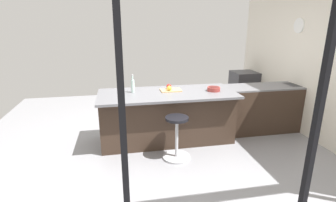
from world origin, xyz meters
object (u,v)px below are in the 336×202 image
oven_range (244,89)px  apple_yellow (169,88)px  stool_by_window (177,139)px  water_bottle (133,86)px  cutting_board (171,90)px  fruit_bowl (214,89)px  kitchen_island (167,116)px  apple_red (169,86)px

oven_range → apple_yellow: (2.28, 1.68, 0.54)m
oven_range → stool_by_window: size_ratio=1.26×
oven_range → stool_by_window: (2.30, 2.37, -0.11)m
apple_yellow → water_bottle: size_ratio=0.27×
stool_by_window → cutting_board: (-0.05, -0.74, 0.59)m
oven_range → fruit_bowl: bearing=49.9°
kitchen_island → stool_by_window: 0.69m
cutting_board → water_bottle: 0.67m
cutting_board → apple_red: bearing=-68.7°
kitchen_island → cutting_board: cutting_board is taller
kitchen_island → fruit_bowl: (-0.82, 0.09, 0.49)m
oven_range → water_bottle: (2.90, 1.62, 0.60)m
fruit_bowl → cutting_board: bearing=-11.8°
stool_by_window → water_bottle: 1.20m
kitchen_island → fruit_bowl: bearing=173.6°
kitchen_island → stool_by_window: size_ratio=3.42×
kitchen_island → apple_red: size_ratio=26.55×
oven_range → apple_red: size_ratio=9.79×
kitchen_island → stool_by_window: bearing=92.2°
apple_red → apple_yellow: bearing=82.5°
stool_by_window → water_bottle: (0.61, -0.75, 0.71)m
water_bottle → fruit_bowl: 1.41m
cutting_board → apple_red: apple_red is taller
apple_yellow → water_bottle: water_bottle is taller
cutting_board → fruit_bowl: 0.76m
apple_red → fruit_bowl: apple_red is taller
fruit_bowl → apple_red: bearing=-15.8°
kitchen_island → cutting_board: size_ratio=6.55×
oven_range → water_bottle: bearing=29.2°
oven_range → fruit_bowl: (1.50, 1.78, 0.51)m
oven_range → apple_yellow: 2.88m
cutting_board → apple_yellow: (0.04, 0.05, 0.05)m
kitchen_island → water_bottle: water_bottle is taller
apple_red → fruit_bowl: 0.79m
kitchen_island → apple_yellow: size_ratio=28.28×
oven_range → cutting_board: bearing=36.0°
apple_red → kitchen_island: bearing=65.0°
cutting_board → water_bottle: (0.66, -0.01, 0.11)m
oven_range → kitchen_island: 2.87m
cutting_board → apple_red: size_ratio=4.05×
apple_yellow → kitchen_island: bearing=12.6°
stool_by_window → apple_red: 1.03m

